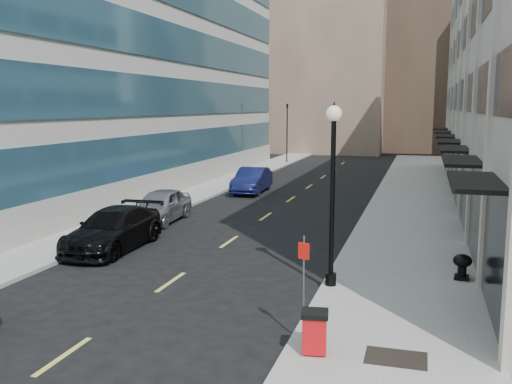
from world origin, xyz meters
The scene contains 17 objects.
sidewalk_right centered at (7.50, 20.00, 0.07)m, with size 5.00×80.00×0.15m, color #99978B.
sidewalk_left centered at (-6.50, 20.00, 0.07)m, with size 3.00×80.00×0.15m, color #99978B.
building_left centered at (-15.95, 27.00, 9.99)m, with size 16.14×46.00×20.00m.
skyline_tan_near centered at (-4.00, 68.00, 14.00)m, with size 14.00×18.00×28.00m, color #9C7D66.
skyline_brown centered at (8.00, 72.00, 17.00)m, with size 12.00×16.00×34.00m, color #4E3E2F.
skyline_tan_far centered at (-14.00, 78.00, 11.00)m, with size 12.00×14.00×22.00m, color #9C7D66.
grate_far centered at (7.60, 3.80, 0.15)m, with size 1.40×1.00×0.01m, color black.
road_centerline centered at (0.00, 17.00, 0.01)m, with size 0.15×68.20×0.01m.
traffic_signal centered at (-5.50, 48.00, 5.72)m, with size 0.66×0.66×6.98m.
car_black_pickup centered at (-4.18, 11.45, 0.84)m, with size 2.35×5.78×1.68m, color black.
car_silver_sedan centered at (-4.80, 17.16, 0.84)m, with size 1.98×4.93×1.68m, color gray.
car_blue_sedan centered at (-3.20, 28.00, 0.85)m, with size 1.80×5.15×1.70m, color #13194A.
car_grey_sedan centered at (-4.80, 32.79, 0.63)m, with size 1.50×3.72×1.27m, color slate.
trash_bin centered at (5.75, 3.56, 0.69)m, with size 0.70×0.74×1.01m.
lamppost centered at (5.30, 8.75, 3.60)m, with size 0.49×0.49×5.88m.
sign_post centered at (5.30, 4.36, 1.81)m, with size 0.30×0.12×2.60m.
urn_planter centered at (9.40, 10.61, 0.67)m, with size 0.62×0.62×0.86m.
Camera 1 is at (8.02, -8.98, 5.89)m, focal length 40.00 mm.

